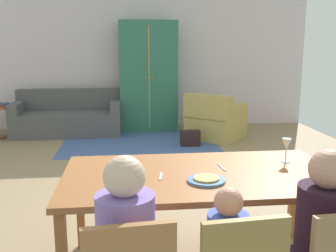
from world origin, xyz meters
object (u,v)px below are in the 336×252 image
object	(u,v)px
dining_table	(201,182)
armchair	(215,121)
armoire	(148,76)
wine_glass	(286,145)
handbag	(190,138)
plate_near_child	(206,180)
plate_near_man	(125,180)
book_upper	(2,104)
couch	(68,118)

from	to	relation	value
dining_table	armchair	distance (m)	4.24
dining_table	armoire	world-z (taller)	armoire
wine_glass	handbag	size ratio (longest dim) A/B	0.58
plate_near_child	wine_glass	world-z (taller)	wine_glass
plate_near_child	handbag	distance (m)	3.90
plate_near_man	handbag	distance (m)	3.95
book_upper	handbag	world-z (taller)	book_upper
plate_near_child	wine_glass	bearing A→B (deg)	27.59
wine_glass	armoire	xyz separation A→B (m)	(-0.77, 4.83, 0.16)
plate_near_child	plate_near_man	bearing A→B (deg)	173.50
couch	armoire	xyz separation A→B (m)	(1.53, 0.22, 0.75)
couch	handbag	distance (m)	2.44
dining_table	plate_near_child	size ratio (longest dim) A/B	7.66
plate_near_man	book_upper	xyz separation A→B (m)	(-2.19, 4.67, -0.15)
wine_glass	handbag	xyz separation A→B (m)	(-0.16, 3.45, -0.76)
book_upper	couch	bearing A→B (deg)	12.00
dining_table	wine_glass	world-z (taller)	wine_glass
plate_near_child	book_upper	bearing A→B (deg)	119.81
dining_table	book_upper	size ratio (longest dim) A/B	8.70
armchair	handbag	size ratio (longest dim) A/B	3.76
dining_table	handbag	xyz separation A→B (m)	(0.53, 3.63, -0.57)
armoire	book_upper	distance (m)	2.71
plate_near_man	couch	bearing A→B (deg)	102.41
book_upper	plate_near_man	bearing A→B (deg)	-64.93
plate_near_man	armoire	bearing A→B (deg)	84.98
couch	handbag	size ratio (longest dim) A/B	6.13
wine_glass	armoire	size ratio (longest dim) A/B	0.09
armchair	armoire	distance (m)	1.63
plate_near_man	plate_near_child	xyz separation A→B (m)	(0.53, -0.06, 0.00)
dining_table	couch	distance (m)	5.07
plate_near_man	couch	world-z (taller)	couch
dining_table	armchair	bearing A→B (deg)	75.62
dining_table	wine_glass	size ratio (longest dim) A/B	10.29
couch	handbag	world-z (taller)	couch
wine_glass	armchair	size ratio (longest dim) A/B	0.15
couch	armchair	bearing A→B (deg)	-14.77
couch	armchair	size ratio (longest dim) A/B	1.63
dining_table	couch	xyz separation A→B (m)	(-1.61, 4.79, -0.39)
handbag	plate_near_man	bearing A→B (deg)	-105.77
plate_near_child	armchair	size ratio (longest dim) A/B	0.21
book_upper	armchair	bearing A→B (deg)	-7.05
armchair	book_upper	size ratio (longest dim) A/B	5.48
armchair	couch	bearing A→B (deg)	165.23
dining_table	wine_glass	bearing A→B (deg)	14.64
book_upper	armoire	bearing A→B (deg)	9.75
plate_near_man	couch	xyz separation A→B (m)	(-1.08, 4.91, -0.47)
armchair	book_upper	distance (m)	3.80
couch	book_upper	size ratio (longest dim) A/B	8.91
armoire	book_upper	xyz separation A→B (m)	(-2.64, -0.45, -0.43)
armoire	book_upper	world-z (taller)	armoire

